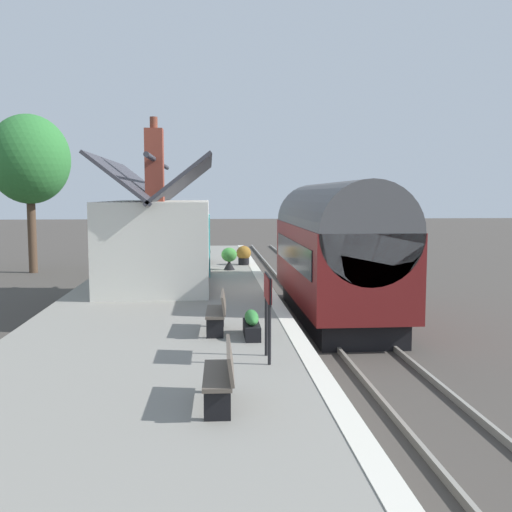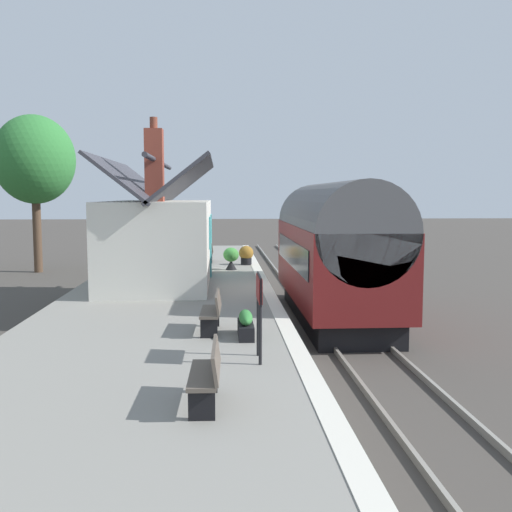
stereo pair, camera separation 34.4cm
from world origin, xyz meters
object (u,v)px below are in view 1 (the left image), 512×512
(bench_mid_platform, at_px, (207,251))
(tree_far_left, at_px, (29,160))
(bench_platform_end, at_px, (218,311))
(station_sign_board, at_px, (268,296))
(train, at_px, (335,250))
(bench_by_lamp, at_px, (222,373))
(station_building, at_px, (160,238))
(planter_edge_far, at_px, (252,324))
(planter_by_door, at_px, (229,258))
(planter_bench_right, at_px, (187,252))
(planter_bench_left, at_px, (244,255))

(bench_mid_platform, height_order, tree_far_left, tree_far_left)
(bench_platform_end, distance_m, station_sign_board, 2.54)
(train, height_order, bench_by_lamp, train)
(bench_mid_platform, relative_size, tree_far_left, 0.18)
(station_building, bearing_deg, bench_by_lamp, -171.37)
(station_building, bearing_deg, planter_edge_far, -162.54)
(station_sign_board, bearing_deg, train, -20.48)
(bench_by_lamp, distance_m, bench_platform_end, 4.59)
(bench_mid_platform, distance_m, planter_by_door, 3.07)
(tree_far_left, bearing_deg, bench_platform_end, -152.91)
(train, xyz_separation_m, bench_mid_platform, (8.45, 4.07, -0.81))
(planter_bench_right, bearing_deg, planter_edge_far, -172.94)
(station_sign_board, xyz_separation_m, tree_far_left, (20.18, 10.02, 3.57))
(bench_by_lamp, bearing_deg, tree_far_left, 22.12)
(station_building, distance_m, planter_edge_far, 8.69)
(bench_platform_end, distance_m, tree_far_left, 20.56)
(train, bearing_deg, bench_mid_platform, 25.70)
(tree_far_left, bearing_deg, bench_mid_platform, -114.60)
(planter_bench_right, relative_size, planter_bench_left, 1.20)
(planter_bench_left, bearing_deg, planter_bench_right, 42.44)
(planter_bench_right, xyz_separation_m, station_sign_board, (-17.73, -2.14, 0.90))
(bench_platform_end, relative_size, bench_mid_platform, 1.00)
(bench_by_lamp, height_order, station_sign_board, station_sign_board)
(bench_by_lamp, relative_size, planter_edge_far, 1.29)
(station_building, height_order, planter_bench_right, station_building)
(planter_edge_far, bearing_deg, bench_by_lamp, 170.14)
(station_building, distance_m, planter_bench_left, 5.96)
(planter_bench_right, relative_size, station_sign_board, 0.65)
(bench_mid_platform, bearing_deg, tree_far_left, 65.40)
(bench_mid_platform, height_order, planter_edge_far, bench_mid_platform)
(train, distance_m, planter_bench_left, 7.69)
(bench_platform_end, bearing_deg, train, -34.64)
(bench_platform_end, xyz_separation_m, planter_edge_far, (-0.49, -0.70, -0.21))
(tree_far_left, bearing_deg, train, -134.09)
(bench_platform_end, relative_size, planter_bench_left, 1.64)
(train, relative_size, station_sign_board, 5.53)
(planter_edge_far, height_order, station_sign_board, station_sign_board)
(planter_bench_right, height_order, tree_far_left, tree_far_left)
(planter_by_door, distance_m, tree_far_left, 12.72)
(bench_platform_end, xyz_separation_m, planter_by_door, (10.94, -0.60, 0.02))
(planter_bench_right, distance_m, planter_by_door, 4.89)
(bench_platform_end, bearing_deg, tree_far_left, 27.09)
(train, xyz_separation_m, planter_edge_far, (-5.90, 3.04, -1.02))
(train, bearing_deg, planter_bench_right, 26.56)
(train, bearing_deg, planter_by_door, 29.64)
(bench_by_lamp, height_order, planter_bench_right, bench_by_lamp)
(bench_mid_platform, xyz_separation_m, planter_edge_far, (-14.35, -1.02, -0.21))
(tree_far_left, bearing_deg, planter_by_door, -125.54)
(bench_mid_platform, height_order, planter_by_door, planter_by_door)
(bench_platform_end, relative_size, station_sign_board, 0.90)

